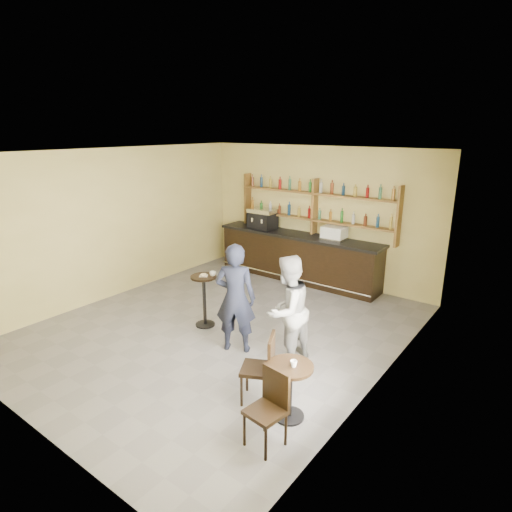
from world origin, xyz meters
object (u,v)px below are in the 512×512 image
Objects in this scene: bar_counter at (298,257)px; chair_south at (265,411)px; pastry_case at (334,233)px; pedestal_table at (204,301)px; espresso_machine at (263,218)px; man_main at (235,298)px; chair_west at (257,368)px; patron_second at (287,310)px; cafe_table at (289,392)px.

bar_counter is 5.84m from chair_south.
pastry_case is 3.48m from pedestal_table.
espresso_machine is 0.37× the size of man_main.
patron_second reaches higher than chair_west.
chair_south is (1.79, -5.16, -0.84)m from pastry_case.
man_main is 1.99× the size of chair_south.
cafe_table is 0.61m from chair_south.
bar_counter is at bearing 89.24° from pedestal_table.
man_main is at bearing 145.54° from chair_south.
man_main is (1.00, -3.60, 0.35)m from bar_counter.
cafe_table is 0.43× the size of patron_second.
patron_second reaches higher than pedestal_table.
pastry_case is (2.00, 0.00, -0.09)m from espresso_machine.
espresso_machine reaches higher than bar_counter.
cafe_table is (1.74, -4.56, -0.92)m from pastry_case.
pastry_case is at bearing 0.00° from bar_counter.
man_main is 1.05× the size of patron_second.
espresso_machine reaches higher than chair_west.
espresso_machine reaches higher than cafe_table.
chair_west is at bearing 17.65° from patron_second.
espresso_machine is at bearing 180.00° from bar_counter.
chair_south is 0.53× the size of patron_second.
chair_south is (0.05, -0.60, 0.09)m from cafe_table.
pastry_case is 0.56× the size of chair_south.
pedestal_table is 1.98m from patron_second.
cafe_table is at bearing -77.76° from pastry_case.
espresso_machine is 2.00m from pastry_case.
man_main is 0.91m from patron_second.
bar_counter is 6.10× the size of espresso_machine.
pedestal_table is 2.51m from chair_west.
cafe_table is 1.48m from patron_second.
pastry_case is 0.30× the size of patron_second.
chair_west is 1.05× the size of chair_south.
bar_counter is at bearing 120.45° from cafe_table.
pedestal_table reaches higher than chair_west.
patron_second is (-0.79, 1.15, 0.50)m from cafe_table.
pastry_case is 5.52m from chair_south.
pedestal_table is at bearing -146.40° from chair_west.
patron_second is at bearing -42.50° from espresso_machine.
man_main reaches higher than pastry_case.
espresso_machine is at bearing 107.46° from pedestal_table.
bar_counter reaches higher than cafe_table.
patron_second reaches higher than espresso_machine.
bar_counter is at bearing 171.33° from pastry_case.
patron_second is (-0.24, 1.10, 0.39)m from chair_west.
chair_south is at bearing -85.24° from cafe_table.
bar_counter is 4.28× the size of pedestal_table.
pastry_case is 3.57m from patron_second.
chair_west is 0.88m from chair_south.
chair_west is at bearing -30.18° from pedestal_table.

